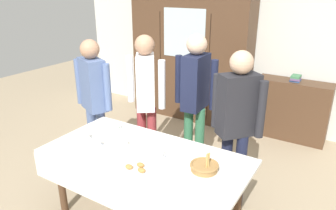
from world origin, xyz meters
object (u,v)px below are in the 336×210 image
object	(u,v)px
bread_basket	(204,167)
dining_table	(143,166)
person_behind_table_right	(195,92)
person_near_right_end	(237,117)
spoon_mid_right	(139,141)
person_beside_shelf	(94,94)
spoon_front_edge	(209,191)
tea_cup_far_right	(160,155)
tea_cup_mid_left	(85,137)
pastry_plate	(136,170)
bookshelf_low	(291,110)
wall_cabinet	(190,57)
tea_cup_center	(117,127)
tea_cup_near_right	(97,144)
tea_cup_back_edge	(123,144)
book_stack	(296,78)
person_by_cabinet	(146,92)

from	to	relation	value
bread_basket	dining_table	bearing A→B (deg)	-171.24
person_behind_table_right	person_near_right_end	xyz separation A→B (m)	(0.63, -0.35, -0.04)
spoon_mid_right	person_beside_shelf	world-z (taller)	person_beside_shelf
person_near_right_end	spoon_front_edge	bearing A→B (deg)	-81.83
tea_cup_far_right	bread_basket	distance (m)	0.43
person_beside_shelf	tea_cup_mid_left	bearing A→B (deg)	-54.71
tea_cup_far_right	person_behind_table_right	size ratio (longest dim) A/B	0.08
person_behind_table_right	person_near_right_end	world-z (taller)	person_behind_table_right
tea_cup_far_right	spoon_front_edge	bearing A→B (deg)	-20.18
spoon_mid_right	bread_basket	bearing A→B (deg)	-9.75
dining_table	pastry_plate	bearing A→B (deg)	-66.38
bread_basket	spoon_front_edge	distance (m)	0.28
dining_table	tea_cup_far_right	bearing A→B (deg)	25.20
tea_cup_mid_left	bookshelf_low	bearing A→B (deg)	61.49
tea_cup_far_right	person_behind_table_right	bearing A→B (deg)	99.65
wall_cabinet	person_behind_table_right	size ratio (longest dim) A/B	1.24
bookshelf_low	person_beside_shelf	world-z (taller)	person_beside_shelf
tea_cup_center	person_near_right_end	distance (m)	1.25
tea_cup_mid_left	person_behind_table_right	size ratio (longest dim) A/B	0.08
wall_cabinet	tea_cup_near_right	size ratio (longest dim) A/B	16.02
bread_basket	wall_cabinet	bearing A→B (deg)	120.37
tea_cup_back_edge	bread_basket	size ratio (longest dim) A/B	0.54
spoon_mid_right	tea_cup_mid_left	bearing A→B (deg)	-152.85
bookshelf_low	spoon_mid_right	distance (m)	2.62
tea_cup_mid_left	tea_cup_far_right	size ratio (longest dim) A/B	1.00
tea_cup_far_right	spoon_front_edge	size ratio (longest dim) A/B	1.09
wall_cabinet	tea_cup_center	xyz separation A→B (m)	(0.34, -2.28, -0.29)
bookshelf_low	person_beside_shelf	xyz separation A→B (m)	(-1.83, -2.13, 0.53)
tea_cup_near_right	bread_basket	distance (m)	1.05
book_stack	person_beside_shelf	distance (m)	2.80
tea_cup_near_right	book_stack	bearing A→B (deg)	65.52
book_stack	tea_cup_near_right	size ratio (longest dim) A/B	1.51
book_stack	pastry_plate	bearing A→B (deg)	-103.25
dining_table	wall_cabinet	size ratio (longest dim) A/B	0.89
tea_cup_back_edge	spoon_mid_right	xyz separation A→B (m)	(0.05, 0.17, -0.02)
wall_cabinet	bread_basket	size ratio (longest dim) A/B	8.68
tea_cup_back_edge	tea_cup_near_right	world-z (taller)	same
tea_cup_far_right	dining_table	bearing A→B (deg)	-154.80
tea_cup_mid_left	tea_cup_near_right	world-z (taller)	same
pastry_plate	person_behind_table_right	distance (m)	1.33
dining_table	person_behind_table_right	bearing A→B (deg)	91.68
bookshelf_low	book_stack	world-z (taller)	book_stack
tea_cup_near_right	person_beside_shelf	xyz separation A→B (m)	(-0.59, 0.59, 0.22)
tea_cup_mid_left	person_near_right_end	bearing A→B (deg)	30.46
dining_table	tea_cup_near_right	size ratio (longest dim) A/B	14.28
wall_cabinet	person_beside_shelf	world-z (taller)	wall_cabinet
spoon_front_edge	dining_table	bearing A→B (deg)	168.45
bread_basket	person_beside_shelf	world-z (taller)	person_beside_shelf
wall_cabinet	spoon_front_edge	size ratio (longest dim) A/B	17.50
tea_cup_center	person_by_cabinet	distance (m)	0.57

